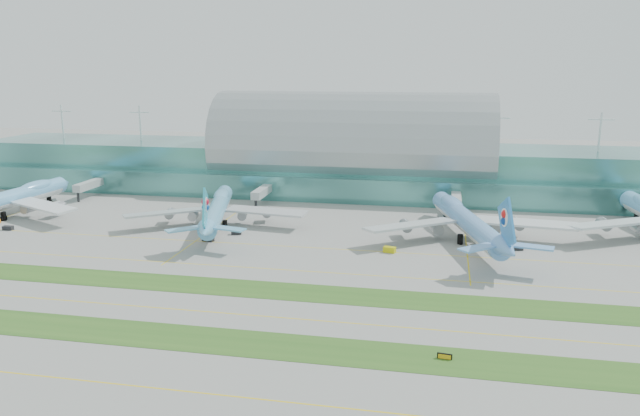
% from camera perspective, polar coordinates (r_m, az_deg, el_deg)
% --- Properties ---
extents(ground, '(700.00, 700.00, 0.00)m').
position_cam_1_polar(ground, '(153.37, -4.05, -7.82)').
color(ground, gray).
rests_on(ground, ground).
extents(terminal, '(340.00, 69.10, 36.00)m').
position_cam_1_polar(terminal, '(272.69, 3.04, 4.48)').
color(terminal, '#3D7A75').
rests_on(terminal, ground).
extents(grass_strip_near, '(420.00, 12.00, 0.08)m').
position_cam_1_polar(grass_strip_near, '(128.70, -7.39, -12.10)').
color(grass_strip_near, '#2D591E').
rests_on(grass_strip_near, ground).
extents(grass_strip_far, '(420.00, 12.00, 0.08)m').
position_cam_1_polar(grass_strip_far, '(155.16, -3.86, -7.55)').
color(grass_strip_far, '#2D591E').
rests_on(grass_strip_far, ground).
extents(taxiline_a, '(420.00, 0.35, 0.01)m').
position_cam_1_polar(taxiline_a, '(112.07, -10.77, -16.28)').
color(taxiline_a, yellow).
rests_on(taxiline_a, ground).
extents(taxiline_b, '(420.00, 0.35, 0.01)m').
position_cam_1_polar(taxiline_b, '(140.88, -5.57, -9.78)').
color(taxiline_b, yellow).
rests_on(taxiline_b, ground).
extents(taxiline_c, '(420.00, 0.35, 0.01)m').
position_cam_1_polar(taxiline_c, '(169.76, -2.45, -5.71)').
color(taxiline_c, yellow).
rests_on(taxiline_c, ground).
extents(taxiline_d, '(420.00, 0.35, 0.01)m').
position_cam_1_polar(taxiline_d, '(190.20, -0.88, -3.64)').
color(taxiline_d, yellow).
rests_on(taxiline_d, ground).
extents(airliner_a, '(68.51, 77.92, 21.44)m').
position_cam_1_polar(airliner_a, '(253.98, -26.93, 0.71)').
color(airliner_a, '#67AEE2').
rests_on(airliner_a, ground).
extents(airliner_b, '(60.78, 70.20, 19.61)m').
position_cam_1_polar(airliner_b, '(217.57, -9.38, -0.04)').
color(airliner_b, '#62ADD9').
rests_on(airliner_b, ground).
extents(airliner_c, '(65.72, 75.96, 21.25)m').
position_cam_1_polar(airliner_c, '(202.16, 13.25, -1.06)').
color(airliner_c, '#659EDF').
rests_on(airliner_c, ground).
extents(gse_b, '(3.46, 1.82, 1.41)m').
position_cam_1_polar(gse_b, '(234.91, -26.63, -1.64)').
color(gse_b, black).
rests_on(gse_b, ground).
extents(gse_c, '(4.05, 2.60, 1.75)m').
position_cam_1_polar(gse_c, '(199.92, -10.20, -2.76)').
color(gse_c, black).
rests_on(gse_c, ground).
extents(gse_d, '(3.57, 2.56, 1.57)m').
position_cam_1_polar(gse_d, '(206.42, -7.66, -2.19)').
color(gse_d, black).
rests_on(gse_d, ground).
extents(gse_e, '(3.87, 2.78, 1.68)m').
position_cam_1_polar(gse_e, '(186.32, 6.38, -3.80)').
color(gse_e, '#C3BD0B').
rests_on(gse_e, ground).
extents(gse_f, '(3.61, 2.38, 1.45)m').
position_cam_1_polar(gse_f, '(196.69, 17.58, -3.48)').
color(gse_f, black).
rests_on(gse_f, ground).
extents(taxiway_sign_east, '(2.86, 0.68, 1.21)m').
position_cam_1_polar(taxiway_sign_east, '(123.21, 11.32, -13.16)').
color(taxiway_sign_east, black).
rests_on(taxiway_sign_east, ground).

